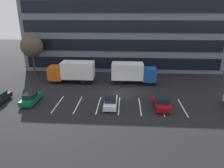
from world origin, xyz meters
TOP-DOWN VIEW (x-y plane):
  - ground_plane at (0.00, 0.00)m, footprint 120.00×120.00m
  - office_building at (0.00, 17.95)m, footprint 40.61×13.38m
  - lot_markings at (0.00, -4.47)m, footprint 16.94×5.40m
  - box_truck_blue at (2.08, 4.85)m, footprint 7.78×2.58m
  - box_truck_orange at (-8.52, 4.64)m, footprint 8.07×2.67m
  - sedan_white at (-1.12, -4.84)m, footprint 1.65×3.94m
  - sedan_forest at (-12.15, -4.36)m, footprint 1.69×4.03m
  - sedan_maroon at (5.56, -4.67)m, footprint 1.76×4.20m
  - bare_tree at (-17.00, 8.41)m, footprint 4.17×4.17m

SIDE VIEW (x-z plane):
  - ground_plane at x=0.00m, z-range 0.00..0.00m
  - lot_markings at x=0.00m, z-range 0.00..0.01m
  - sedan_white at x=-1.12m, z-range -0.04..1.37m
  - sedan_forest at x=-12.15m, z-range -0.04..1.40m
  - sedan_maroon at x=5.56m, z-range -0.04..1.46m
  - box_truck_blue at x=2.08m, z-range 0.23..3.83m
  - box_truck_orange at x=-8.52m, z-range 0.24..3.97m
  - bare_tree at x=-17.00m, z-range 1.81..9.63m
  - office_building at x=0.00m, z-range 0.00..14.40m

